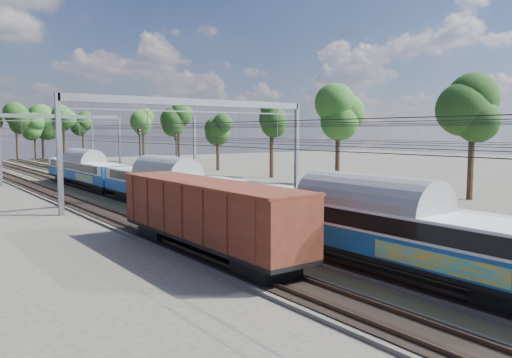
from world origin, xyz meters
TOP-DOWN VIEW (x-y plane):
  - track_bed at (-0.00, 45.00)m, footprint 21.00×130.00m
  - platform at (12.00, 20.00)m, footprint 3.00×70.00m
  - catenary at (0.33, 52.69)m, footprint 25.65×130.00m
  - tree_belt at (8.01, 88.46)m, footprint 40.41×99.24m
  - emu_train at (-4.50, 26.31)m, footprint 2.86×60.47m
  - freight_boxcar at (-9.00, 13.17)m, footprint 2.88×13.92m
  - worker at (4.53, 65.87)m, footprint 0.41×0.62m
  - signal_near at (2.43, 47.91)m, footprint 0.44×0.40m
  - signal_far at (8.56, 50.53)m, footprint 0.37×0.33m

SIDE VIEW (x-z plane):
  - track_bed at x=0.00m, z-range -0.07..0.27m
  - platform at x=12.00m, z-range 0.00..0.30m
  - worker at x=4.53m, z-range 0.00..1.67m
  - freight_boxcar at x=-9.00m, z-range 0.39..3.98m
  - emu_train at x=-4.50m, z-range 0.37..4.55m
  - signal_far at x=8.56m, z-range 0.77..6.58m
  - signal_near at x=2.43m, z-range 0.87..7.42m
  - catenary at x=0.33m, z-range 1.90..10.90m
  - tree_belt at x=8.01m, z-range 2.29..13.73m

